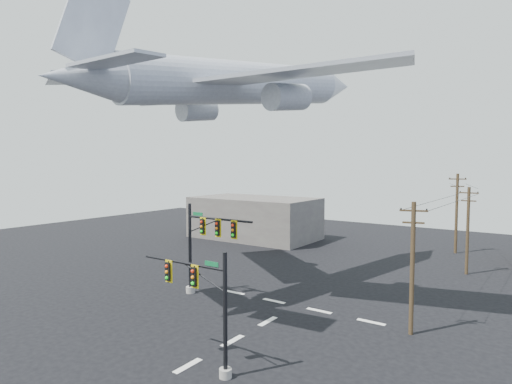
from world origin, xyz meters
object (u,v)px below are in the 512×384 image
Objects in this scene: utility_pole_a at (412,266)px; utility_pole_c at (457,212)px; airliner at (240,84)px; signal_mast_near at (206,307)px; signal_mast_far at (204,245)px; utility_pole_b at (468,229)px.

utility_pole_c reaches higher than utility_pole_a.
utility_pole_c is (-2.28, 28.88, 0.62)m from utility_pole_a.
signal_mast_near is at bearing -139.55° from airliner.
airliner is at bearing 69.37° from signal_mast_far.
airliner reaches higher than signal_mast_far.
airliner is (-12.73, -27.20, 12.66)m from utility_pole_c.
utility_pole_c is at bearing 65.39° from signal_mast_far.
utility_pole_a reaches higher than signal_mast_near.
airliner reaches higher than signal_mast_near.
utility_pole_c is at bearing 78.18° from utility_pole_a.
airliner reaches higher than utility_pole_b.
signal_mast_far is 16.36m from utility_pole_a.
utility_pole_b reaches higher than signal_mast_near.
utility_pole_b is at bearing -95.72° from utility_pole_c.
utility_pole_b is 10.68m from utility_pole_c.
airliner is (-15.50, -16.90, 13.23)m from utility_pole_b.
signal_mast_far is at bearing 170.04° from airliner.
signal_mast_far is 13.94m from airliner.
utility_pole_a is at bearing -85.72° from airliner.
signal_mast_near is 0.67× the size of utility_pole_c.
signal_mast_near is at bearing -118.34° from utility_pole_c.
signal_mast_near is at bearing -105.82° from utility_pole_b.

